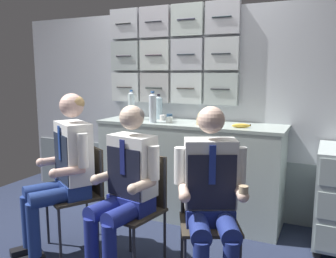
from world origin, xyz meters
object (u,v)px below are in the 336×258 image
at_px(crew_member_left, 65,164).
at_px(folding_chair_right, 140,197).
at_px(espresso_cup_small, 200,121).
at_px(snack_banana, 241,126).
at_px(crew_member_by_counter, 211,193).
at_px(crew_member_right, 125,183).
at_px(folding_chair_left, 84,185).
at_px(water_bottle_clear, 131,105).
at_px(folding_chair_by_counter, 208,207).

bearing_deg(crew_member_left, folding_chair_right, 5.21).
distance_m(espresso_cup_small, snack_banana, 0.40).
distance_m(crew_member_by_counter, espresso_cup_small, 1.16).
xyz_separation_m(folding_chair_right, crew_member_right, (-0.03, -0.16, 0.16)).
distance_m(crew_member_by_counter, snack_banana, 1.05).
height_order(crew_member_right, snack_banana, crew_member_right).
xyz_separation_m(folding_chair_left, water_bottle_clear, (-0.08, 0.95, 0.61)).
height_order(folding_chair_right, folding_chair_by_counter, same).
xyz_separation_m(crew_member_left, folding_chair_right, (0.67, 0.06, -0.20)).
bearing_deg(crew_member_by_counter, crew_member_left, 177.57).
bearing_deg(folding_chair_by_counter, folding_chair_left, 177.84).
height_order(folding_chair_by_counter, snack_banana, snack_banana).
bearing_deg(water_bottle_clear, crew_member_by_counter, -41.49).
distance_m(folding_chair_by_counter, crew_member_by_counter, 0.23).
relative_size(folding_chair_right, espresso_cup_small, 12.08).
distance_m(crew_member_left, crew_member_by_counter, 1.29).
bearing_deg(snack_banana, folding_chair_by_counter, -91.31).
distance_m(folding_chair_right, snack_banana, 1.16).
bearing_deg(folding_chair_by_counter, water_bottle_clear, 140.82).
bearing_deg(water_bottle_clear, folding_chair_left, -85.31).
xyz_separation_m(folding_chair_left, crew_member_left, (-0.08, -0.13, 0.20)).
bearing_deg(folding_chair_by_counter, snack_banana, 88.69).
bearing_deg(folding_chair_left, crew_member_by_counter, -8.90).
height_order(folding_chair_left, folding_chair_right, same).
distance_m(folding_chair_right, water_bottle_clear, 1.36).
bearing_deg(snack_banana, crew_member_by_counter, -87.12).
relative_size(crew_member_by_counter, espresso_cup_small, 17.80).
distance_m(folding_chair_by_counter, snack_banana, 0.98).
relative_size(folding_chair_right, crew_member_by_counter, 0.68).
bearing_deg(crew_member_left, espresso_cup_small, 48.83).
bearing_deg(espresso_cup_small, crew_member_by_counter, -66.10).
bearing_deg(snack_banana, water_bottle_clear, 173.96).
distance_m(crew_member_right, water_bottle_clear, 1.42).
height_order(crew_member_left, folding_chair_right, crew_member_left).
height_order(folding_chair_right, crew_member_by_counter, crew_member_by_counter).
xyz_separation_m(folding_chair_by_counter, snack_banana, (0.02, 0.86, 0.48)).
height_order(folding_chair_right, water_bottle_clear, water_bottle_clear).
height_order(crew_member_left, water_bottle_clear, crew_member_left).
height_order(folding_chair_by_counter, espresso_cup_small, espresso_cup_small).
relative_size(folding_chair_right, snack_banana, 5.02).
bearing_deg(espresso_cup_small, snack_banana, -1.36).
height_order(folding_chair_left, espresso_cup_small, espresso_cup_small).
bearing_deg(crew_member_left, folding_chair_left, 58.50).
bearing_deg(crew_member_by_counter, folding_chair_left, 171.10).
bearing_deg(crew_member_right, crew_member_left, 171.29).
bearing_deg(espresso_cup_small, folding_chair_left, -132.53).
distance_m(crew_member_left, snack_banana, 1.59).
distance_m(crew_member_right, snack_banana, 1.25).
relative_size(folding_chair_by_counter, water_bottle_clear, 2.76).
height_order(folding_chair_left, water_bottle_clear, water_bottle_clear).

